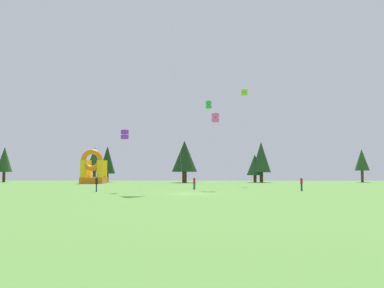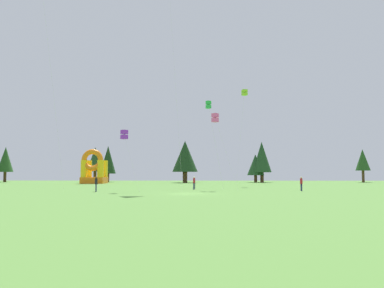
% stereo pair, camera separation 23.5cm
% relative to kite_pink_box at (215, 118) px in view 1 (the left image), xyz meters
% --- Properties ---
extents(ground_plane, '(120.00, 120.00, 0.00)m').
position_rel_kite_pink_box_xyz_m(ground_plane, '(-3.07, -8.11, -8.85)').
color(ground_plane, '#548438').
extents(kite_pink_box, '(3.08, 2.17, 9.40)m').
position_rel_kite_pink_box_xyz_m(kite_pink_box, '(0.00, 0.00, 0.00)').
color(kite_pink_box, '#EA599E').
rests_on(kite_pink_box, ground_plane).
extents(kite_green_box, '(2.29, 2.16, 11.14)m').
position_rel_kite_pink_box_xyz_m(kite_green_box, '(-0.80, 0.99, 1.77)').
color(kite_green_box, green).
rests_on(kite_green_box, ground_plane).
extents(kite_purple_box, '(2.40, 1.64, 6.81)m').
position_rel_kite_pink_box_xyz_m(kite_purple_box, '(-10.16, -5.26, -2.55)').
color(kite_purple_box, purple).
rests_on(kite_purple_box, ground_plane).
extents(kite_lime_box, '(1.66, 4.28, 15.42)m').
position_rel_kite_pink_box_xyz_m(kite_lime_box, '(5.16, 14.56, 6.08)').
color(kite_lime_box, '#8CD826').
rests_on(kite_lime_box, ground_plane).
extents(person_far_side, '(0.40, 0.40, 1.65)m').
position_rel_kite_pink_box_xyz_m(person_far_side, '(9.94, -1.80, -7.87)').
color(person_far_side, navy).
rests_on(person_far_side, ground_plane).
extents(person_near_camera, '(0.38, 0.38, 1.61)m').
position_rel_kite_pink_box_xyz_m(person_near_camera, '(-2.64, 1.76, -7.89)').
color(person_near_camera, navy).
rests_on(person_near_camera, ground_plane).
extents(person_midfield, '(0.38, 0.38, 1.70)m').
position_rel_kite_pink_box_xyz_m(person_midfield, '(-13.36, -4.68, -7.84)').
color(person_midfield, navy).
rests_on(person_midfield, ground_plane).
extents(inflatable_blue_arch, '(4.36, 4.35, 6.52)m').
position_rel_kite_pink_box_xyz_m(inflatable_blue_arch, '(-22.49, 26.61, -6.42)').
color(inflatable_blue_arch, orange).
rests_on(inflatable_blue_arch, ground_plane).
extents(tree_row_1, '(3.39, 3.39, 7.71)m').
position_rel_kite_pink_box_xyz_m(tree_row_1, '(-45.08, 36.96, -3.94)').
color(tree_row_1, '#4C331E').
rests_on(tree_row_1, ground_plane).
extents(tree_row_2, '(3.49, 3.49, 7.41)m').
position_rel_kite_pink_box_xyz_m(tree_row_2, '(-24.22, 33.62, -4.04)').
color(tree_row_2, '#4C331E').
rests_on(tree_row_2, ground_plane).
extents(tree_row_3, '(3.45, 3.45, 7.93)m').
position_rel_kite_pink_box_xyz_m(tree_row_3, '(-22.56, 37.88, -4.00)').
color(tree_row_3, '#4C331E').
rests_on(tree_row_3, ground_plane).
extents(tree_row_4, '(5.23, 5.23, 8.62)m').
position_rel_kite_pink_box_xyz_m(tree_row_4, '(-5.28, 32.47, -3.48)').
color(tree_row_4, '#4C331E').
rests_on(tree_row_4, ground_plane).
extents(tree_row_5, '(3.55, 3.55, 5.92)m').
position_rel_kite_pink_box_xyz_m(tree_row_5, '(9.49, 35.18, -5.16)').
color(tree_row_5, '#4C331E').
rests_on(tree_row_5, ground_plane).
extents(tree_row_6, '(4.00, 4.00, 8.56)m').
position_rel_kite_pink_box_xyz_m(tree_row_6, '(10.80, 34.94, -3.55)').
color(tree_row_6, '#4C331E').
rests_on(tree_row_6, ground_plane).
extents(tree_row_7, '(3.02, 3.02, 7.05)m').
position_rel_kite_pink_box_xyz_m(tree_row_7, '(32.37, 36.41, -4.14)').
color(tree_row_7, '#4C331E').
rests_on(tree_row_7, ground_plane).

